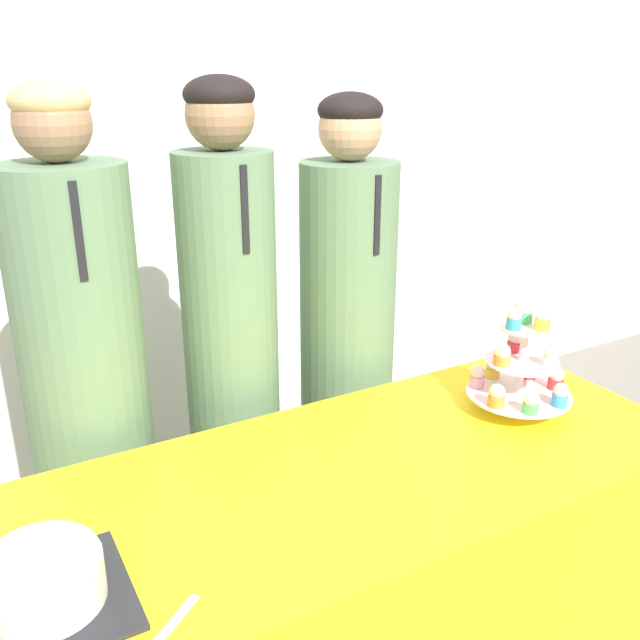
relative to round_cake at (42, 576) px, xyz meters
The scene contains 7 objects.
wall_back 1.76m from the round_cake, 67.24° to the left, with size 9.00×0.06×2.70m.
table 0.78m from the round_cake, ahead, with size 1.74×0.66×0.74m.
round_cake is the anchor object (origin of this frame).
cupcake_stand 1.22m from the round_cake, ahead, with size 0.27×0.27×0.30m.
student_0 0.69m from the round_cake, 72.44° to the left, with size 0.31×0.32×1.57m.
student_1 0.90m from the round_cake, 47.21° to the left, with size 0.27×0.27×1.58m.
student_2 1.20m from the round_cake, 33.49° to the left, with size 0.29×0.30×1.54m.
Camera 1 is at (-0.69, -0.78, 1.59)m, focal length 38.00 mm.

